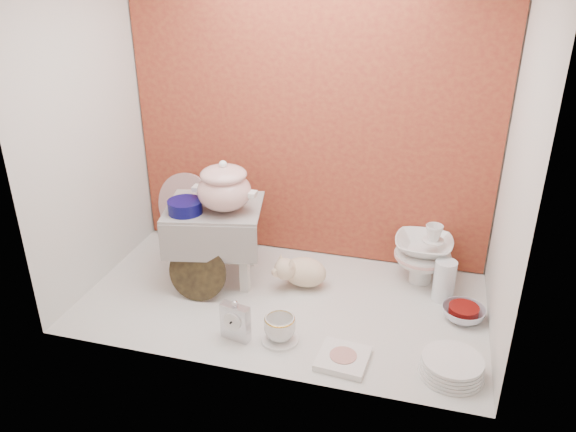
# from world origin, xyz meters

# --- Properties ---
(ground) EXTENTS (1.80, 1.80, 0.00)m
(ground) POSITION_xyz_m (0.00, 0.00, 0.00)
(ground) COLOR silver
(ground) RESTS_ON ground
(niche_shell) EXTENTS (1.86, 1.03, 1.53)m
(niche_shell) POSITION_xyz_m (0.00, 0.18, 0.93)
(niche_shell) COLOR #A44E29
(niche_shell) RESTS_ON ground
(step_stool) EXTENTS (0.50, 0.46, 0.38)m
(step_stool) POSITION_xyz_m (-0.36, 0.12, 0.19)
(step_stool) COLOR silver
(step_stool) RESTS_ON ground
(soup_tureen) EXTENTS (0.30, 0.30, 0.24)m
(soup_tureen) POSITION_xyz_m (-0.29, 0.08, 0.50)
(soup_tureen) COLOR white
(soup_tureen) RESTS_ON step_stool
(cobalt_bowl) EXTENTS (0.17, 0.17, 0.06)m
(cobalt_bowl) POSITION_xyz_m (-0.46, 0.02, 0.41)
(cobalt_bowl) COLOR #0A0A4C
(cobalt_bowl) RESTS_ON step_stool
(floral_platter) EXTENTS (0.40, 0.16, 0.39)m
(floral_platter) POSITION_xyz_m (-0.65, 0.43, 0.19)
(floral_platter) COLOR white
(floral_platter) RESTS_ON ground
(blue_white_vase) EXTENTS (0.25, 0.25, 0.22)m
(blue_white_vase) POSITION_xyz_m (-0.57, 0.36, 0.11)
(blue_white_vase) COLOR white
(blue_white_vase) RESTS_ON ground
(lacquer_tray) EXTENTS (0.27, 0.09, 0.26)m
(lacquer_tray) POSITION_xyz_m (-0.38, -0.08, 0.13)
(lacquer_tray) COLOR black
(lacquer_tray) RESTS_ON ground
(mantel_clock) EXTENTS (0.13, 0.07, 0.18)m
(mantel_clock) POSITION_xyz_m (-0.11, -0.32, 0.09)
(mantel_clock) COLOR silver
(mantel_clock) RESTS_ON ground
(plush_pig) EXTENTS (0.30, 0.23, 0.16)m
(plush_pig) POSITION_xyz_m (0.07, 0.15, 0.08)
(plush_pig) COLOR beige
(plush_pig) RESTS_ON ground
(teacup_saucer) EXTENTS (0.20, 0.20, 0.01)m
(teacup_saucer) POSITION_xyz_m (0.07, -0.28, 0.01)
(teacup_saucer) COLOR white
(teacup_saucer) RESTS_ON ground
(gold_rim_teacup) EXTENTS (0.15, 0.15, 0.10)m
(gold_rim_teacup) POSITION_xyz_m (0.07, -0.28, 0.06)
(gold_rim_teacup) COLOR white
(gold_rim_teacup) RESTS_ON teacup_saucer
(lattice_dish) EXTENTS (0.21, 0.21, 0.03)m
(lattice_dish) POSITION_xyz_m (0.34, -0.34, 0.01)
(lattice_dish) COLOR white
(lattice_dish) RESTS_ON ground
(dinner_plate_stack) EXTENTS (0.30, 0.30, 0.07)m
(dinner_plate_stack) POSITION_xyz_m (0.75, -0.31, 0.04)
(dinner_plate_stack) COLOR white
(dinner_plate_stack) RESTS_ON ground
(crystal_bowl) EXTENTS (0.23, 0.23, 0.06)m
(crystal_bowl) POSITION_xyz_m (0.79, 0.07, 0.03)
(crystal_bowl) COLOR silver
(crystal_bowl) RESTS_ON ground
(clear_glass_vase) EXTENTS (0.13, 0.13, 0.20)m
(clear_glass_vase) POSITION_xyz_m (0.70, 0.21, 0.10)
(clear_glass_vase) COLOR silver
(clear_glass_vase) RESTS_ON ground
(porcelain_tower) EXTENTS (0.33, 0.33, 0.31)m
(porcelain_tower) POSITION_xyz_m (0.59, 0.34, 0.15)
(porcelain_tower) COLOR white
(porcelain_tower) RESTS_ON ground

